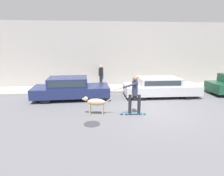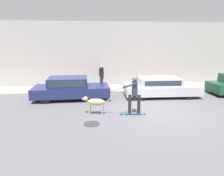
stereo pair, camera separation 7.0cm
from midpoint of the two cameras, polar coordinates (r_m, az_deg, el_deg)
The scene contains 9 objects.
ground_plane at distance 9.58m, azimuth 11.21°, elevation -6.41°, with size 36.00×36.00×0.00m, color slate.
back_wall at distance 14.98m, azimuth 4.77°, elevation 9.56°, with size 32.00×0.30×4.62m.
sidewalk_curb at distance 14.00m, azimuth 5.58°, elevation 0.01°, with size 30.00×2.28×0.11m.
parked_car_0 at distance 11.51m, azimuth -11.97°, elevation -0.12°, with size 4.27×1.93×1.24m.
parked_car_1 at distance 12.13m, azimuth 13.51°, elevation 0.27°, with size 4.39×1.86×1.14m.
dog at distance 8.82m, azimuth -5.00°, elevation -4.13°, with size 1.30×0.46×0.80m.
skateboarder at distance 8.67m, azimuth 6.19°, elevation -1.45°, with size 2.64×0.59×1.72m.
pedestrian_with_bag at distance 14.00m, azimuth -3.29°, elevation 3.75°, with size 0.37×0.66×1.53m.
manhole_cover at distance 7.95m, azimuth -5.99°, elevation -10.19°, with size 0.64×0.64×0.01m.
Camera 1 is at (-2.79, -8.65, 3.06)m, focal length 32.00 mm.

